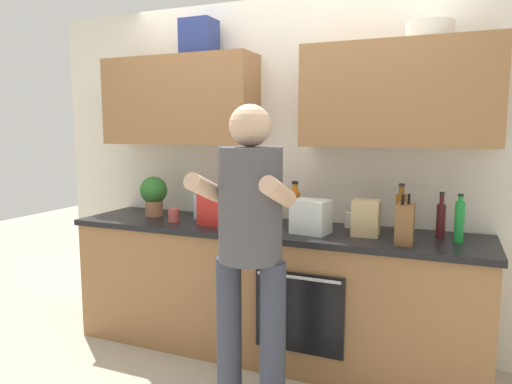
{
  "coord_description": "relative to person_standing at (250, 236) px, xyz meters",
  "views": [
    {
      "loc": [
        1.13,
        -2.93,
        1.56
      ],
      "look_at": [
        -0.05,
        -0.1,
        1.15
      ],
      "focal_mm": 32.88,
      "sensor_mm": 36.0,
      "label": 1
    }
  ],
  "objects": [
    {
      "name": "bottle_wine",
      "position": [
        0.92,
        0.82,
        0.02
      ],
      "size": [
        0.05,
        0.05,
        0.28
      ],
      "color": "#471419",
      "rests_on": "counter"
    },
    {
      "name": "ground_plane",
      "position": [
        -0.17,
        0.71,
        -1.0
      ],
      "size": [
        12.0,
        12.0,
        0.0
      ],
      "primitive_type": "plane",
      "color": "#B2A893"
    },
    {
      "name": "bottle_juice",
      "position": [
        -0.03,
        0.85,
        0.03
      ],
      "size": [
        0.07,
        0.07,
        0.31
      ],
      "color": "orange",
      "rests_on": "counter"
    },
    {
      "name": "potted_herb",
      "position": [
        -1.13,
        0.75,
        0.07
      ],
      "size": [
        0.21,
        0.21,
        0.3
      ],
      "color": "#9E6647",
      "rests_on": "counter"
    },
    {
      "name": "bottle_water",
      "position": [
        -0.77,
        0.79,
        -0.0
      ],
      "size": [
        0.07,
        0.07,
        0.24
      ],
      "color": "silver",
      "rests_on": "counter"
    },
    {
      "name": "mixing_bowl",
      "position": [
        -0.2,
        0.66,
        -0.05
      ],
      "size": [
        0.27,
        0.27,
        0.09
      ],
      "primitive_type": "cylinder",
      "color": "silver",
      "rests_on": "counter"
    },
    {
      "name": "bottle_vinegar",
      "position": [
        -0.38,
        0.9,
        -0.02
      ],
      "size": [
        0.07,
        0.07,
        0.23
      ],
      "color": "brown",
      "rests_on": "counter"
    },
    {
      "name": "grocery_bag_bread",
      "position": [
        0.49,
        0.7,
        0.01
      ],
      "size": [
        0.17,
        0.18,
        0.22
      ],
      "primitive_type": "cube",
      "rotation": [
        0.0,
        0.0,
        0.04
      ],
      "color": "tan",
      "rests_on": "counter"
    },
    {
      "name": "bottle_soda",
      "position": [
        1.02,
        0.73,
        0.03
      ],
      "size": [
        0.06,
        0.06,
        0.29
      ],
      "color": "#198C33",
      "rests_on": "counter"
    },
    {
      "name": "grocery_bag_crisps",
      "position": [
        -0.53,
        0.63,
        0.02
      ],
      "size": [
        0.26,
        0.19,
        0.23
      ],
      "primitive_type": "cube",
      "rotation": [
        0.0,
        0.0,
        -0.15
      ],
      "color": "red",
      "rests_on": "counter"
    },
    {
      "name": "person_standing",
      "position": [
        0.0,
        0.0,
        0.0
      ],
      "size": [
        0.49,
        0.45,
        1.69
      ],
      "color": "#383D4C",
      "rests_on": "ground"
    },
    {
      "name": "back_wall_unit",
      "position": [
        -0.17,
        0.98,
        0.5
      ],
      "size": [
        4.0,
        0.38,
        2.5
      ],
      "color": "silver",
      "rests_on": "ground"
    },
    {
      "name": "bottle_syrup",
      "position": [
        0.68,
        0.83,
        0.04
      ],
      "size": [
        0.07,
        0.07,
        0.32
      ],
      "color": "#8C4C14",
      "rests_on": "counter"
    },
    {
      "name": "cup_coffee",
      "position": [
        0.35,
        0.9,
        -0.05
      ],
      "size": [
        0.07,
        0.07,
        0.1
      ],
      "primitive_type": "cylinder",
      "color": "white",
      "rests_on": "counter"
    },
    {
      "name": "cup_ceramic",
      "position": [
        -0.87,
        0.61,
        -0.05
      ],
      "size": [
        0.08,
        0.08,
        0.09
      ],
      "primitive_type": "cylinder",
      "color": "#BF4C47",
      "rests_on": "counter"
    },
    {
      "name": "counter",
      "position": [
        -0.16,
        0.71,
        -0.55
      ],
      "size": [
        2.84,
        0.67,
        0.9
      ],
      "color": "olive",
      "rests_on": "ground"
    },
    {
      "name": "grocery_bag_produce",
      "position": [
        0.15,
        0.62,
        0.01
      ],
      "size": [
        0.25,
        0.21,
        0.22
      ],
      "primitive_type": "cube",
      "rotation": [
        0.0,
        0.0,
        -0.17
      ],
      "color": "silver",
      "rests_on": "counter"
    },
    {
      "name": "knife_block",
      "position": [
        0.73,
        0.56,
        0.02
      ],
      "size": [
        0.1,
        0.14,
        0.29
      ],
      "color": "brown",
      "rests_on": "counter"
    }
  ]
}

